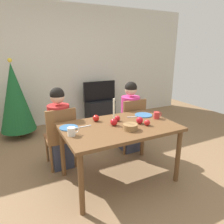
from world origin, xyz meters
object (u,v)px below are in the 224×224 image
Objects in this scene: tv_stand at (100,110)px; candle_centerpiece at (114,120)px; chair_left at (61,134)px; tv at (100,91)px; person_right_child at (130,118)px; apple_far_edge at (147,123)px; dining_table at (119,132)px; apple_by_right_mug at (96,118)px; plate_right at (143,115)px; chair_right at (131,122)px; mug_left at (72,131)px; mug_right at (157,115)px; bowl_walnuts at (130,127)px; person_left_child at (60,130)px; plate_left at (69,128)px; apple_near_candle at (117,118)px; christmas_tree at (15,98)px; apple_by_left_plate at (140,120)px.

tv_stand is 2.47m from candle_centerpiece.
chair_left is 2.16m from tv.
tv_stand is at bearing 84.15° from person_right_child.
tv reaches higher than apple_far_edge.
chair_left reaches higher than dining_table.
apple_by_right_mug is (0.40, -0.34, 0.28)m from chair_left.
chair_right is at bearing 82.78° from plate_right.
mug_left reaches higher than tv_stand.
mug_right reaches higher than bowl_walnuts.
apple_by_right_mug is at bearing -42.54° from person_left_child.
plate_left is at bearing 149.46° from bowl_walnuts.
chair_right reaches higher than apple_far_edge.
person_left_child is 0.48m from plate_left.
bowl_walnuts reaches higher than tv_stand.
mug_right is (1.17, -0.18, 0.04)m from plate_left.
mug_left reaches higher than apple_near_candle.
plate_right is 0.59m from bowl_walnuts.
apple_near_candle is (0.66, -0.49, 0.22)m from person_left_child.
tv is 3.22× the size of plate_right.
tv is at bearing 72.54° from dining_table.
candle_centerpiece is at bearing 117.60° from bowl_walnuts.
plate_left reaches higher than tv_stand.
christmas_tree is at bearing 108.62° from person_left_child.
tv_stand is at bearing 65.55° from apple_by_right_mug.
tv_stand is at bearing 80.38° from apple_far_edge.
person_right_child reaches higher than apple_far_edge.
mug_left is 1.20m from mug_right.
person_right_child reaches higher than plate_left.
chair_left is 2.17m from tv_stand.
person_right_child is at bearing -95.85° from tv_stand.
person_left_child is at bearing -128.56° from tv.
bowl_walnuts is at bearing -174.74° from apple_far_edge.
dining_table is 16.23× the size of apple_by_right_mug.
tv is (0.17, 1.66, 0.14)m from person_right_child.
apple_by_left_plate is at bearing -112.65° from person_right_child.
chair_right is 0.90m from candle_centerpiece.
apple_far_edge is (1.40, -2.25, 0.00)m from christmas_tree.
person_left_child is 0.72m from mug_left.
plate_right is (0.50, 0.20, 0.09)m from dining_table.
apple_near_candle is 0.96× the size of apple_far_edge.
tv is at bearing 83.98° from plate_right.
apple_far_edge is (-0.42, -2.46, 0.55)m from tv_stand.
apple_by_left_plate is at bearing -11.81° from dining_table.
mug_right is 0.33m from apple_by_left_plate.
apple_by_left_plate is at bearing -1.06° from mug_left.
apple_near_candle reaches higher than dining_table.
chair_right is 0.73m from apple_near_candle.
plate_left is (-0.58, 0.19, 0.09)m from dining_table.
mug_left is at bearing -176.36° from dining_table.
tv_stand is at bearing 72.73° from apple_near_candle.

